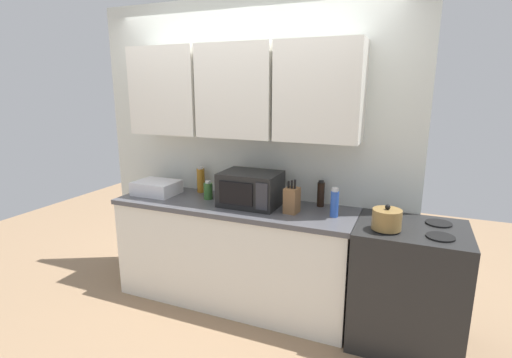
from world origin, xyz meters
TOP-DOWN VIEW (x-y plane):
  - ground_plane at (0.00, -1.00)m, footprint 8.00×8.00m
  - wall_back_with_cabinets at (0.00, -0.07)m, footprint 2.94×0.38m
  - counter_run at (0.00, -0.30)m, footprint 2.07×0.63m
  - stove_range at (1.42, -0.32)m, footprint 0.76×0.64m
  - kettle at (1.25, -0.46)m, footprint 0.20×0.20m
  - microwave at (0.16, -0.28)m, footprint 0.48×0.37m
  - dish_rack at (-0.78, -0.30)m, footprint 0.38×0.30m
  - knife_block at (0.53, -0.34)m, footprint 0.11×0.13m
  - bottle_blue_cleaner at (0.86, -0.31)m, footprint 0.06×0.06m
  - bottle_amber_vinegar at (-0.44, -0.08)m, footprint 0.07×0.07m
  - bottle_green_oil at (-0.26, -0.26)m, footprint 0.08×0.08m
  - bottle_soy_dark at (0.70, -0.09)m, footprint 0.06×0.06m

SIDE VIEW (x-z plane):
  - ground_plane at x=0.00m, z-range 0.00..0.00m
  - counter_run at x=0.00m, z-range 0.00..0.90m
  - stove_range at x=1.42m, z-range 0.00..0.91m
  - dish_rack at x=-0.78m, z-range 0.90..1.02m
  - bottle_green_oil at x=-0.26m, z-range 0.89..1.06m
  - kettle at x=1.25m, z-range 0.89..1.07m
  - knife_block at x=0.53m, z-range 0.87..1.14m
  - bottle_soy_dark at x=0.70m, z-range 0.90..1.11m
  - bottle_blue_cleaner at x=0.86m, z-range 0.90..1.12m
  - bottle_amber_vinegar at x=-0.44m, z-range 0.89..1.13m
  - microwave at x=0.16m, z-range 0.90..1.18m
  - wall_back_with_cabinets at x=0.00m, z-range 0.27..2.87m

